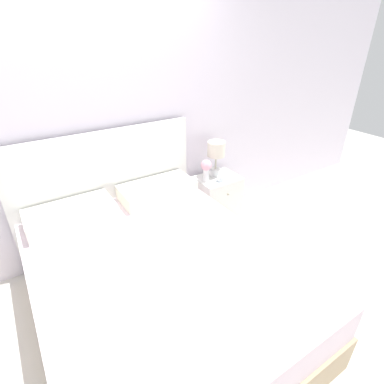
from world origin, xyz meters
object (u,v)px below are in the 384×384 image
at_px(table_lamp, 216,153).
at_px(flower_vase, 206,168).
at_px(nightstand, 217,199).
at_px(bed, 156,279).
at_px(teacup, 221,179).

distance_m(table_lamp, flower_vase, 0.21).
distance_m(nightstand, table_lamp, 0.56).
xyz_separation_m(bed, nightstand, (1.18, 0.78, -0.03)).
relative_size(table_lamp, flower_vase, 1.63).
height_order(bed, flower_vase, bed).
relative_size(bed, flower_vase, 8.78).
bearing_deg(bed, nightstand, 33.63).
bearing_deg(bed, teacup, 31.08).
distance_m(bed, teacup, 1.36).
height_order(flower_vase, teacup, flower_vase).
bearing_deg(teacup, nightstand, 68.15).
xyz_separation_m(bed, table_lamp, (1.19, 0.85, 0.52)).
bearing_deg(nightstand, bed, -146.37).
distance_m(table_lamp, teacup, 0.29).
xyz_separation_m(table_lamp, teacup, (-0.05, -0.16, -0.24)).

